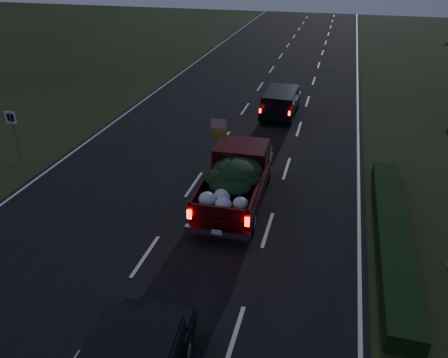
% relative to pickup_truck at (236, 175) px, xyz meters
% --- Properties ---
extents(ground, '(120.00, 120.00, 0.00)m').
position_rel_pickup_truck_xyz_m(ground, '(-2.02, -4.24, -1.11)').
color(ground, black).
rests_on(ground, ground).
extents(road_asphalt, '(14.00, 120.00, 0.02)m').
position_rel_pickup_truck_xyz_m(road_asphalt, '(-2.02, -4.24, -1.10)').
color(road_asphalt, black).
rests_on(road_asphalt, ground).
extents(hedge_row, '(1.00, 10.00, 0.60)m').
position_rel_pickup_truck_xyz_m(hedge_row, '(5.78, -1.24, -0.81)').
color(hedge_row, black).
rests_on(hedge_row, ground).
extents(route_sign, '(0.55, 0.08, 2.50)m').
position_rel_pickup_truck_xyz_m(route_sign, '(-10.52, 0.76, 0.54)').
color(route_sign, gray).
rests_on(route_sign, ground).
extents(pickup_truck, '(2.35, 5.74, 2.98)m').
position_rel_pickup_truck_xyz_m(pickup_truck, '(0.00, 0.00, 0.00)').
color(pickup_truck, '#40080A').
rests_on(pickup_truck, ground).
extents(lead_suv, '(1.86, 4.32, 1.23)m').
position_rel_pickup_truck_xyz_m(lead_suv, '(0.23, 10.17, -0.18)').
color(lead_suv, black).
rests_on(lead_suv, ground).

